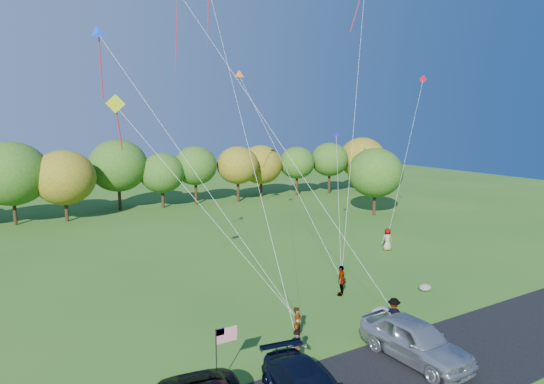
{
  "coord_description": "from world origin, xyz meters",
  "views": [
    {
      "loc": [
        -13.11,
        -17.18,
        10.86
      ],
      "look_at": [
        1.0,
        6.0,
        6.61
      ],
      "focal_mm": 32.0,
      "sensor_mm": 36.0,
      "label": 1
    }
  ],
  "objects_px": {
    "flyer_a": "(297,323)",
    "flyer_c": "(394,314)",
    "flyer_b": "(298,348)",
    "flyer_e": "(387,239)",
    "minivan_silver": "(415,340)",
    "flyer_d": "(341,280)"
  },
  "relations": [
    {
      "from": "flyer_a",
      "to": "flyer_c",
      "type": "xyz_separation_m",
      "value": [
        4.71,
        -1.81,
        0.06
      ]
    },
    {
      "from": "flyer_b",
      "to": "flyer_e",
      "type": "distance_m",
      "value": 20.37
    },
    {
      "from": "minivan_silver",
      "to": "flyer_d",
      "type": "xyz_separation_m",
      "value": [
        2.37,
        8.03,
        -0.05
      ]
    },
    {
      "from": "minivan_silver",
      "to": "flyer_c",
      "type": "distance_m",
      "value": 3.15
    },
    {
      "from": "flyer_e",
      "to": "flyer_a",
      "type": "bearing_deg",
      "value": 46.58
    },
    {
      "from": "minivan_silver",
      "to": "flyer_c",
      "type": "bearing_deg",
      "value": 60.17
    },
    {
      "from": "minivan_silver",
      "to": "flyer_e",
      "type": "relative_size",
      "value": 2.97
    },
    {
      "from": "flyer_c",
      "to": "flyer_e",
      "type": "distance_m",
      "value": 15.36
    },
    {
      "from": "flyer_c",
      "to": "flyer_b",
      "type": "bearing_deg",
      "value": 42.3
    },
    {
      "from": "flyer_b",
      "to": "flyer_e",
      "type": "relative_size",
      "value": 0.9
    },
    {
      "from": "minivan_silver",
      "to": "flyer_a",
      "type": "distance_m",
      "value": 5.61
    },
    {
      "from": "flyer_b",
      "to": "flyer_c",
      "type": "xyz_separation_m",
      "value": [
        6.21,
        0.42,
        0.04
      ]
    },
    {
      "from": "flyer_c",
      "to": "minivan_silver",
      "type": "bearing_deg",
      "value": 100.3
    },
    {
      "from": "flyer_a",
      "to": "flyer_e",
      "type": "distance_m",
      "value": 17.9
    },
    {
      "from": "minivan_silver",
      "to": "flyer_c",
      "type": "relative_size",
      "value": 3.15
    },
    {
      "from": "flyer_d",
      "to": "flyer_a",
      "type": "bearing_deg",
      "value": -8.35
    },
    {
      "from": "flyer_a",
      "to": "flyer_c",
      "type": "relative_size",
      "value": 0.93
    },
    {
      "from": "flyer_a",
      "to": "flyer_d",
      "type": "bearing_deg",
      "value": 3.04
    },
    {
      "from": "flyer_d",
      "to": "minivan_silver",
      "type": "bearing_deg",
      "value": 33.59
    },
    {
      "from": "flyer_c",
      "to": "flyer_d",
      "type": "relative_size",
      "value": 0.92
    },
    {
      "from": "flyer_a",
      "to": "flyer_d",
      "type": "distance_m",
      "value": 6.58
    },
    {
      "from": "flyer_e",
      "to": "minivan_silver",
      "type": "bearing_deg",
      "value": 64.28
    }
  ]
}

